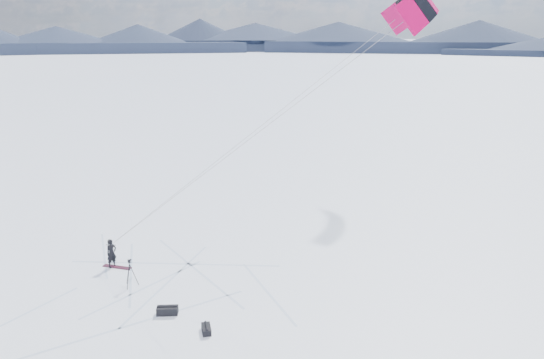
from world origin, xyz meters
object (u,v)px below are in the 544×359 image
at_px(gear_bag_b, 206,329).
at_px(snowkiter, 113,267).
at_px(gear_bag_a, 167,310).
at_px(tripod, 130,269).
at_px(snowboard, 117,267).

bearing_deg(gear_bag_b, snowkiter, -150.23).
relative_size(snowkiter, gear_bag_a, 1.51).
height_order(tripod, gear_bag_b, tripod).
bearing_deg(tripod, gear_bag_a, -65.87).
distance_m(snowkiter, gear_bag_b, 8.74).
xyz_separation_m(snowkiter, gear_bag_a, (5.56, -3.06, 0.19)).
bearing_deg(gear_bag_b, snowboard, -151.26).
height_order(snowkiter, tripod, tripod).
bearing_deg(snowboard, tripod, -42.84).
bearing_deg(tripod, snowkiter, 108.49).
height_order(snowkiter, gear_bag_b, snowkiter).
relative_size(snowboard, tripod, 1.14).
bearing_deg(snowkiter, tripod, -103.62).
xyz_separation_m(tripod, gear_bag_a, (3.24, -1.61, -0.74)).
distance_m(gear_bag_a, gear_bag_b, 2.45).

